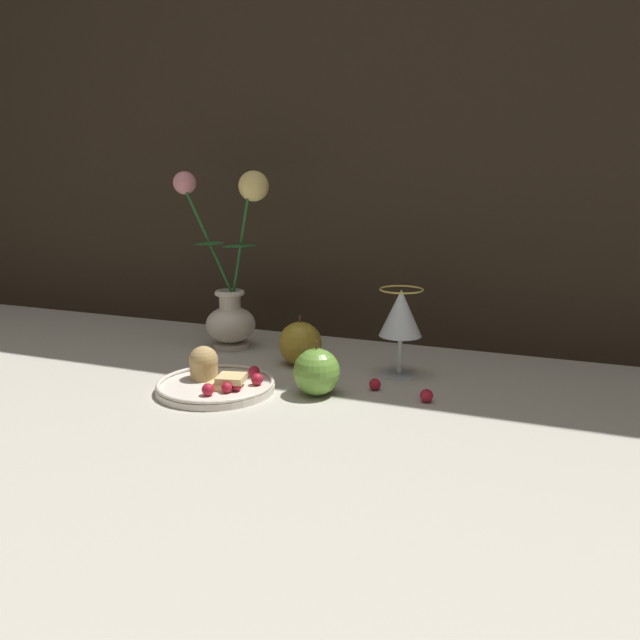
% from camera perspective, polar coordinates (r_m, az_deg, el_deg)
% --- Properties ---
extents(ground_plane, '(2.40, 2.40, 0.00)m').
position_cam_1_polar(ground_plane, '(1.02, -1.41, -5.70)').
color(ground_plane, '#B7B2A3').
rests_on(ground_plane, ground).
extents(wall_back, '(2.40, 0.04, 1.20)m').
position_cam_1_polar(wall_back, '(1.29, 4.47, 25.13)').
color(wall_back, '#2D2319').
rests_on(wall_back, ground_plane).
extents(vase, '(0.20, 0.10, 0.34)m').
position_cam_1_polar(vase, '(1.22, -8.19, 2.90)').
color(vase, silver).
rests_on(vase, ground_plane).
extents(plate_with_pastries, '(0.18, 0.18, 0.06)m').
position_cam_1_polar(plate_with_pastries, '(1.00, -9.62, -5.50)').
color(plate_with_pastries, silver).
rests_on(plate_with_pastries, ground_plane).
extents(wine_glass, '(0.07, 0.07, 0.15)m').
position_cam_1_polar(wine_glass, '(1.04, 7.39, 0.33)').
color(wine_glass, silver).
rests_on(wine_glass, ground_plane).
extents(apple_beside_vase, '(0.07, 0.07, 0.08)m').
position_cam_1_polar(apple_beside_vase, '(0.95, -0.31, -4.77)').
color(apple_beside_vase, '#669938').
rests_on(apple_beside_vase, ground_plane).
extents(apple_near_glass, '(0.08, 0.08, 0.09)m').
position_cam_1_polar(apple_near_glass, '(1.10, -1.82, -2.16)').
color(apple_near_glass, '#B2932D').
rests_on(apple_near_glass, ground_plane).
extents(berry_near_plate, '(0.02, 0.02, 0.02)m').
position_cam_1_polar(berry_near_plate, '(0.98, 5.05, -5.88)').
color(berry_near_plate, '#AD192D').
rests_on(berry_near_plate, ground_plane).
extents(berry_front_center, '(0.02, 0.02, 0.02)m').
position_cam_1_polar(berry_front_center, '(0.94, 9.71, -6.83)').
color(berry_front_center, '#AD192D').
rests_on(berry_front_center, ground_plane).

